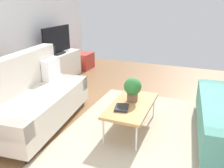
# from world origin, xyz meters

# --- Properties ---
(ground_plane) EXTENTS (7.68, 7.68, 0.00)m
(ground_plane) POSITION_xyz_m (0.00, 0.00, 0.00)
(ground_plane) COLOR brown
(area_rug) EXTENTS (2.90, 2.20, 0.01)m
(area_rug) POSITION_xyz_m (-0.07, -0.07, 0.01)
(area_rug) COLOR tan
(area_rug) RESTS_ON ground_plane
(couch_beige) EXTENTS (1.98, 1.05, 1.10)m
(couch_beige) POSITION_xyz_m (-0.41, 1.55, 0.44)
(couch_beige) COLOR beige
(couch_beige) RESTS_ON ground_plane
(coffee_table) EXTENTS (1.10, 0.56, 0.42)m
(coffee_table) POSITION_xyz_m (-0.02, 0.13, 0.39)
(coffee_table) COLOR #B7844C
(coffee_table) RESTS_ON ground_plane
(tv_console) EXTENTS (1.40, 0.44, 0.64)m
(tv_console) POSITION_xyz_m (1.52, 2.46, 0.32)
(tv_console) COLOR silver
(tv_console) RESTS_ON ground_plane
(tv) EXTENTS (1.00, 0.20, 0.64)m
(tv) POSITION_xyz_m (1.52, 2.44, 0.95)
(tv) COLOR black
(tv) RESTS_ON tv_console
(storage_trunk) EXTENTS (0.52, 0.40, 0.44)m
(storage_trunk) POSITION_xyz_m (2.62, 2.36, 0.22)
(storage_trunk) COLOR #B2382D
(storage_trunk) RESTS_ON ground_plane
(potted_plant) EXTENTS (0.26, 0.26, 0.36)m
(potted_plant) POSITION_xyz_m (0.09, 0.16, 0.63)
(potted_plant) COLOR brown
(potted_plant) RESTS_ON coffee_table
(table_book_0) EXTENTS (0.27, 0.23, 0.03)m
(table_book_0) POSITION_xyz_m (-0.21, 0.21, 0.44)
(table_book_0) COLOR #262626
(table_book_0) RESTS_ON coffee_table
(vase_0) EXTENTS (0.10, 0.10, 0.14)m
(vase_0) POSITION_xyz_m (0.94, 2.51, 0.71)
(vase_0) COLOR #4C72B2
(vase_0) RESTS_ON tv_console
(vase_1) EXTENTS (0.10, 0.10, 0.18)m
(vase_1) POSITION_xyz_m (1.09, 2.51, 0.73)
(vase_1) COLOR #B24C4C
(vase_1) RESTS_ON tv_console
(bottle_0) EXTENTS (0.06, 0.06, 0.14)m
(bottle_0) POSITION_xyz_m (1.25, 2.42, 0.71)
(bottle_0) COLOR purple
(bottle_0) RESTS_ON tv_console
(bottle_1) EXTENTS (0.04, 0.04, 0.22)m
(bottle_1) POSITION_xyz_m (1.36, 2.42, 0.75)
(bottle_1) COLOR #262626
(bottle_1) RESTS_ON tv_console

